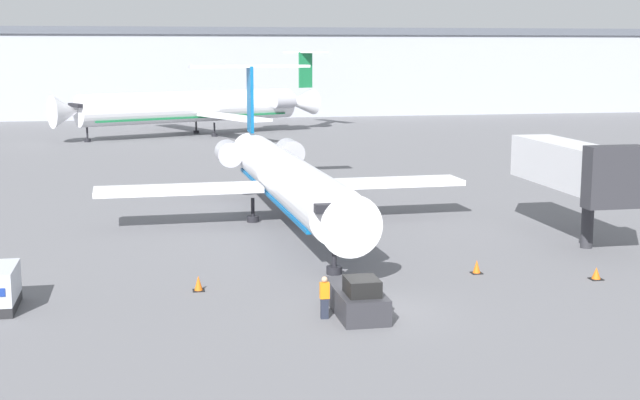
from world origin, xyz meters
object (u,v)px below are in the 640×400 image
object	(u,v)px
traffic_cone_left	(198,284)
jet_bridge	(573,167)
worker_near_tug	(325,296)
airplane_main	(284,176)
traffic_cone_mid	(596,274)
airplane_parked_far_left	(196,106)
pushback_tug	(357,298)
traffic_cone_right	(477,267)

from	to	relation	value
traffic_cone_left	jet_bridge	size ratio (longest dim) A/B	0.07
worker_near_tug	jet_bridge	xyz separation A→B (m)	(17.56, 12.62, 3.47)
airplane_main	traffic_cone_mid	size ratio (longest dim) A/B	53.72
airplane_main	traffic_cone_left	world-z (taller)	airplane_main
jet_bridge	worker_near_tug	bearing A→B (deg)	-144.31
traffic_cone_left	worker_near_tug	bearing A→B (deg)	-47.65
airplane_main	worker_near_tug	world-z (taller)	airplane_main
traffic_cone_mid	airplane_main	bearing A→B (deg)	126.80
airplane_main	airplane_parked_far_left	size ratio (longest dim) A/B	0.90
pushback_tug	worker_near_tug	distance (m)	1.62
traffic_cone_right	jet_bridge	distance (m)	11.41
worker_near_tug	airplane_parked_far_left	world-z (taller)	airplane_parked_far_left
traffic_cone_mid	airplane_parked_far_left	size ratio (longest dim) A/B	0.02
pushback_tug	traffic_cone_left	world-z (taller)	pushback_tug
worker_near_tug	airplane_main	bearing A→B (deg)	85.65
pushback_tug	traffic_cone_right	bearing A→B (deg)	36.21
airplane_parked_far_left	jet_bridge	distance (m)	72.81
pushback_tug	jet_bridge	world-z (taller)	jet_bridge
traffic_cone_left	traffic_cone_mid	world-z (taller)	traffic_cone_left
traffic_cone_left	traffic_cone_mid	size ratio (longest dim) A/B	1.19
traffic_cone_right	traffic_cone_mid	world-z (taller)	traffic_cone_right
worker_near_tug	airplane_parked_far_left	xyz separation A→B (m)	(-0.49, 83.15, 2.86)
traffic_cone_left	airplane_parked_far_left	xyz separation A→B (m)	(4.50, 77.68, 3.48)
pushback_tug	traffic_cone_left	size ratio (longest dim) A/B	6.22
worker_near_tug	traffic_cone_right	size ratio (longest dim) A/B	2.61
traffic_cone_right	traffic_cone_mid	xyz separation A→B (m)	(5.41, -2.29, -0.04)
airplane_main	pushback_tug	distance (m)	20.79
traffic_cone_right	traffic_cone_mid	bearing A→B (deg)	-22.97
worker_near_tug	traffic_cone_right	distance (m)	11.02
traffic_cone_mid	jet_bridge	size ratio (longest dim) A/B	0.05
airplane_parked_far_left	jet_bridge	bearing A→B (deg)	-75.64
airplane_main	traffic_cone_right	bearing A→B (deg)	-63.31
airplane_main	airplane_parked_far_left	xyz separation A→B (m)	(-2.10, 62.04, 0.68)
traffic_cone_left	airplane_parked_far_left	size ratio (longest dim) A/B	0.02
jet_bridge	airplane_main	bearing A→B (deg)	151.95
pushback_tug	traffic_cone_right	distance (m)	9.48
pushback_tug	traffic_cone_mid	distance (m)	13.47
airplane_main	jet_bridge	distance (m)	18.12
traffic_cone_left	airplane_parked_far_left	bearing A→B (deg)	86.69
jet_bridge	pushback_tug	bearing A→B (deg)	-142.87
worker_near_tug	airplane_parked_far_left	distance (m)	83.20
pushback_tug	traffic_cone_mid	xyz separation A→B (m)	(13.05, 3.31, -0.38)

